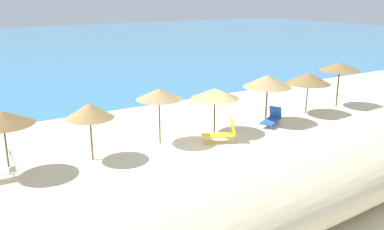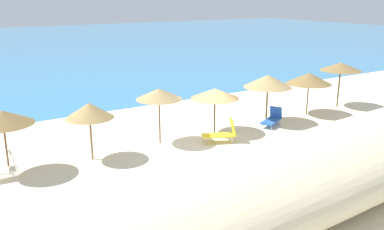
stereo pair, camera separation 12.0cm
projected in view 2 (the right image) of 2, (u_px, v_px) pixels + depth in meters
ground_plane at (211, 138)px, 21.29m from camera, size 160.00×160.00×0.00m
sea_water at (24, 46)px, 59.23m from camera, size 160.00×77.70×0.01m
dune_ridge at (381, 148)px, 16.53m from camera, size 37.21×7.66×2.41m
beach_umbrella_1 at (2, 118)px, 16.40m from camera, size 2.38×2.38×2.66m
beach_umbrella_2 at (89, 111)px, 17.96m from camera, size 2.07×2.07×2.56m
beach_umbrella_3 at (159, 94)px, 19.96m from camera, size 2.21×2.21×2.71m
beach_umbrella_4 at (215, 93)px, 21.55m from camera, size 2.49×2.49×2.37m
beach_umbrella_5 at (268, 81)px, 23.17m from camera, size 2.68×2.68×2.75m
beach_umbrella_6 at (309, 78)px, 24.95m from camera, size 2.66×2.66×2.54m
beach_umbrella_7 at (341, 67)px, 26.64m from camera, size 2.57×2.57×2.86m
lounge_chair_0 at (223, 132)px, 20.58m from camera, size 1.74×1.23×1.22m
lounge_chair_2 at (272, 119)px, 23.35m from camera, size 1.76×1.35×0.95m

